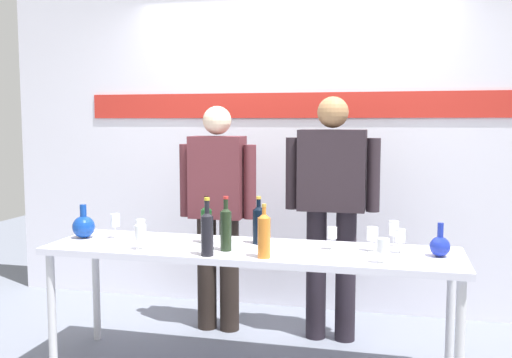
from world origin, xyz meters
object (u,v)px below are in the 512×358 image
(wine_glass_left_1, at_px, (140,232))
(wine_glass_left_2, at_px, (141,226))
(presenter_left, at_px, (218,205))
(wine_bottle_3, at_px, (264,234))
(wine_bottle_1, at_px, (259,223))
(wine_glass_right_0, at_px, (394,229))
(wine_glass_left_0, at_px, (115,221))
(wine_bottle_4, at_px, (226,227))
(wine_glass_right_2, at_px, (383,246))
(wine_glass_right_4, at_px, (372,234))
(wine_bottle_0, at_px, (206,223))
(presenter_right, at_px, (332,200))
(wine_bottle_2, at_px, (207,232))
(wine_glass_right_1, at_px, (400,236))
(decanter_blue_left, at_px, (84,226))
(wine_glass_right_3, at_px, (332,234))
(display_table, at_px, (250,258))
(decanter_blue_right, at_px, (440,246))

(wine_glass_left_1, xyz_separation_m, wine_glass_left_2, (-0.12, 0.26, -0.01))
(presenter_left, distance_m, wine_bottle_3, 1.05)
(wine_bottle_1, distance_m, wine_glass_right_0, 0.82)
(wine_glass_left_0, bearing_deg, wine_bottle_3, -15.78)
(wine_bottle_1, relative_size, wine_bottle_4, 0.92)
(wine_glass_right_2, height_order, wine_glass_right_4, wine_glass_right_4)
(wine_bottle_0, distance_m, wine_glass_left_0, 0.62)
(wine_glass_right_4, bearing_deg, presenter_right, 116.94)
(presenter_left, height_order, wine_glass_left_0, presenter_left)
(wine_bottle_2, bearing_deg, wine_glass_right_4, 20.26)
(presenter_left, xyz_separation_m, wine_glass_right_1, (1.28, -0.60, -0.05))
(decanter_blue_left, xyz_separation_m, wine_bottle_3, (1.25, -0.26, 0.05))
(decanter_blue_left, distance_m, wine_glass_right_2, 1.91)
(wine_glass_right_1, bearing_deg, wine_bottle_2, -163.19)
(decanter_blue_left, distance_m, wine_glass_right_0, 1.96)
(wine_glass_left_1, bearing_deg, wine_glass_right_3, 13.44)
(presenter_left, relative_size, wine_bottle_3, 5.41)
(display_table, distance_m, wine_bottle_0, 0.36)
(wine_glass_right_2, bearing_deg, presenter_right, 112.73)
(wine_bottle_2, bearing_deg, wine_glass_left_2, 150.09)
(display_table, bearing_deg, decanter_blue_left, 178.43)
(wine_glass_left_0, bearing_deg, wine_glass_right_0, 5.49)
(display_table, relative_size, wine_bottle_3, 8.19)
(wine_bottle_0, bearing_deg, wine_glass_right_1, -0.22)
(wine_glass_right_0, bearing_deg, wine_bottle_1, -172.35)
(decanter_blue_right, xyz_separation_m, wine_glass_right_0, (-0.25, 0.20, 0.05))
(wine_glass_right_3, bearing_deg, wine_bottle_3, -139.24)
(wine_bottle_3, relative_size, wine_glass_left_0, 1.89)
(decanter_blue_right, height_order, wine_bottle_1, wine_bottle_1)
(display_table, xyz_separation_m, wine_glass_right_4, (0.71, 0.08, 0.16))
(decanter_blue_left, relative_size, wine_glass_right_0, 1.40)
(wine_glass_right_0, distance_m, wine_glass_right_1, 0.18)
(presenter_left, bearing_deg, wine_glass_left_2, -118.01)
(wine_glass_right_3, bearing_deg, wine_glass_right_2, -42.36)
(wine_glass_right_0, bearing_deg, presenter_right, 134.17)
(presenter_left, height_order, wine_glass_right_4, presenter_left)
(decanter_blue_left, distance_m, wine_glass_right_4, 1.83)
(wine_glass_left_0, xyz_separation_m, wine_glass_right_0, (1.74, 0.17, -0.01))
(wine_bottle_2, xyz_separation_m, wine_glass_right_4, (0.89, 0.33, -0.04))
(display_table, height_order, wine_glass_right_1, wine_glass_right_1)
(wine_glass_left_2, bearing_deg, wine_bottle_4, -15.35)
(presenter_left, height_order, wine_glass_right_0, presenter_left)
(wine_glass_right_3, bearing_deg, wine_glass_left_1, -166.56)
(wine_glass_right_3, bearing_deg, wine_bottle_2, -154.25)
(presenter_left, xyz_separation_m, wine_glass_left_2, (-0.32, -0.61, -0.06))
(wine_glass_left_1, distance_m, wine_glass_right_0, 1.51)
(wine_glass_left_1, bearing_deg, wine_bottle_1, 26.79)
(wine_bottle_1, relative_size, wine_glass_left_2, 2.24)
(wine_bottle_3, xyz_separation_m, wine_glass_right_3, (0.34, 0.29, -0.04))
(decanter_blue_right, relative_size, presenter_right, 0.11)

